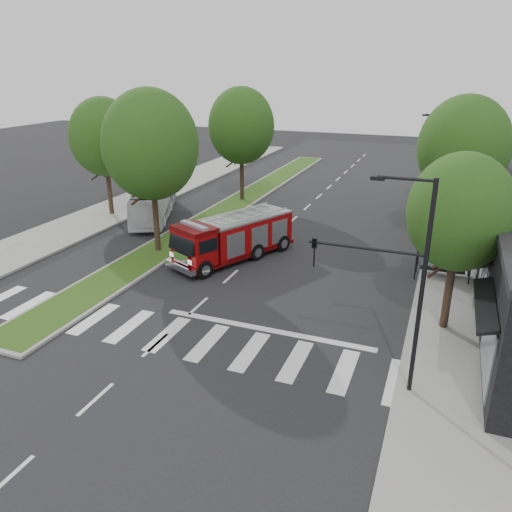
{
  "coord_description": "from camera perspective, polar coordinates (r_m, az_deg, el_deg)",
  "views": [
    {
      "loc": [
        10.81,
        -19.84,
        11.27
      ],
      "look_at": [
        1.86,
        3.21,
        1.8
      ],
      "focal_mm": 35.0,
      "sensor_mm": 36.0,
      "label": 1
    }
  ],
  "objects": [
    {
      "name": "tree_right_far",
      "position": [
        44.18,
        22.51,
        12.35
      ],
      "size": [
        5.0,
        5.0,
        8.73
      ],
      "color": "black",
      "rests_on": "ground"
    },
    {
      "name": "city_bus",
      "position": [
        40.22,
        -11.57,
        6.28
      ],
      "size": [
        6.07,
        9.92,
        2.74
      ],
      "primitive_type": "imported",
      "rotation": [
        0.0,
        0.0,
        0.41
      ],
      "color": "white",
      "rests_on": "ground"
    },
    {
      "name": "streetlight_right_far",
      "position": [
        40.41,
        20.59,
        9.97
      ],
      "size": [
        2.11,
        0.2,
        8.0
      ],
      "color": "black",
      "rests_on": "ground"
    },
    {
      "name": "tree_median_far",
      "position": [
        43.5,
        -1.69,
        14.64
      ],
      "size": [
        5.6,
        5.6,
        9.72
      ],
      "color": "black",
      "rests_on": "ground"
    },
    {
      "name": "tree_right_near",
      "position": [
        22.59,
        22.31,
        4.59
      ],
      "size": [
        4.4,
        4.4,
        8.05
      ],
      "color": "black",
      "rests_on": "ground"
    },
    {
      "name": "sidewalk_left",
      "position": [
        40.7,
        -18.35,
        3.91
      ],
      "size": [
        5.0,
        80.0,
        0.15
      ],
      "primitive_type": "cube",
      "color": "gray",
      "rests_on": "ground"
    },
    {
      "name": "bus_shelter",
      "position": [
        29.47,
        20.87,
        1.28
      ],
      "size": [
        3.2,
        1.6,
        2.61
      ],
      "color": "black",
      "rests_on": "ground"
    },
    {
      "name": "streetlight_right_near",
      "position": [
        17.66,
        15.77,
        -1.84
      ],
      "size": [
        4.08,
        0.22,
        8.0
      ],
      "color": "black",
      "rests_on": "ground"
    },
    {
      "name": "median",
      "position": [
        42.89,
        -2.64,
        5.81
      ],
      "size": [
        3.0,
        50.0,
        0.15
      ],
      "color": "gray",
      "rests_on": "ground"
    },
    {
      "name": "fire_engine",
      "position": [
        30.62,
        -2.56,
        2.11
      ],
      "size": [
        5.78,
        8.64,
        2.9
      ],
      "rotation": [
        0.0,
        0.0,
        -0.44
      ],
      "color": "#520405",
      "rests_on": "ground"
    },
    {
      "name": "tree_right_mid",
      "position": [
        34.18,
        22.63,
        11.35
      ],
      "size": [
        5.6,
        5.6,
        9.72
      ],
      "color": "black",
      "rests_on": "ground"
    },
    {
      "name": "tree_median_near",
      "position": [
        31.15,
        -11.97,
        12.29
      ],
      "size": [
        5.8,
        5.8,
        10.16
      ],
      "color": "black",
      "rests_on": "ground"
    },
    {
      "name": "sidewalk_right",
      "position": [
        31.91,
        22.83,
        -1.3
      ],
      "size": [
        5.0,
        80.0,
        0.15
      ],
      "primitive_type": "cube",
      "color": "gray",
      "rests_on": "ground"
    },
    {
      "name": "ground",
      "position": [
        25.25,
        -6.61,
        -5.71
      ],
      "size": [
        140.0,
        140.0,
        0.0
      ],
      "primitive_type": "plane",
      "color": "black",
      "rests_on": "ground"
    },
    {
      "name": "tree_left_mid",
      "position": [
        40.69,
        -17.0,
        12.86
      ],
      "size": [
        5.2,
        5.2,
        9.16
      ],
      "color": "black",
      "rests_on": "ground"
    }
  ]
}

